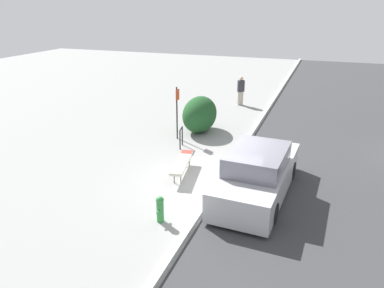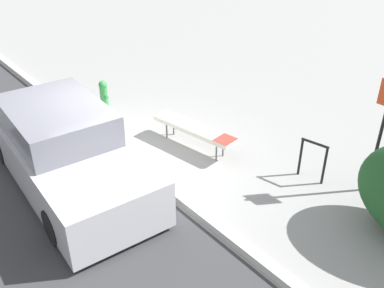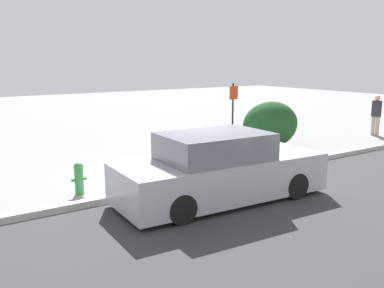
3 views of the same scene
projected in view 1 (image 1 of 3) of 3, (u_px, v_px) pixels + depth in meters
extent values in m
plane|color=gray|center=(219.00, 183.00, 12.41)|extent=(60.00, 60.00, 0.00)
cube|color=#B7B7B2|center=(220.00, 182.00, 12.39)|extent=(60.00, 0.20, 0.13)
cylinder|color=#515156|center=(181.00, 178.00, 12.33)|extent=(0.04, 0.04, 0.40)
cylinder|color=#515156|center=(189.00, 161.00, 13.66)|extent=(0.04, 0.04, 0.40)
cylinder|color=#515156|center=(174.00, 178.00, 12.36)|extent=(0.04, 0.04, 0.40)
cylinder|color=#515156|center=(183.00, 161.00, 13.70)|extent=(0.04, 0.04, 0.40)
cube|color=beige|center=(182.00, 162.00, 12.92)|extent=(2.11, 0.75, 0.10)
cube|color=red|center=(187.00, 152.00, 13.69)|extent=(0.42, 0.46, 0.01)
cylinder|color=black|center=(180.00, 140.00, 15.13)|extent=(0.05, 0.05, 0.80)
cylinder|color=black|center=(182.00, 136.00, 15.59)|extent=(0.05, 0.05, 0.80)
cylinder|color=black|center=(181.00, 129.00, 15.21)|extent=(0.55, 0.15, 0.05)
cylinder|color=black|center=(177.00, 113.00, 16.06)|extent=(0.06, 0.06, 2.30)
cube|color=red|center=(178.00, 95.00, 15.76)|extent=(0.36, 0.02, 0.46)
cylinder|color=#338C3F|center=(160.00, 212.00, 10.16)|extent=(0.20, 0.20, 0.60)
sphere|color=#338C3F|center=(160.00, 200.00, 10.04)|extent=(0.22, 0.22, 0.22)
cylinder|color=#338C3F|center=(158.00, 212.00, 10.02)|extent=(0.08, 0.07, 0.07)
cylinder|color=#338C3F|center=(162.00, 207.00, 10.26)|extent=(0.08, 0.07, 0.07)
ellipsoid|color=#1E4C23|center=(200.00, 114.00, 17.09)|extent=(2.27, 1.47, 1.64)
cylinder|color=#B7AD99|center=(239.00, 98.00, 21.70)|extent=(0.15, 0.15, 0.79)
cylinder|color=#B7AD99|center=(242.00, 98.00, 21.73)|extent=(0.15, 0.15, 0.79)
cube|color=#333338|center=(241.00, 86.00, 21.46)|extent=(0.37, 0.43, 0.65)
sphere|color=beige|center=(241.00, 78.00, 21.30)|extent=(0.22, 0.22, 0.22)
cylinder|color=black|center=(245.00, 163.00, 13.25)|extent=(0.61, 0.21, 0.60)
cylinder|color=black|center=(292.00, 171.00, 12.64)|extent=(0.61, 0.21, 0.60)
cylinder|color=black|center=(216.00, 201.00, 10.70)|extent=(0.61, 0.21, 0.60)
cylinder|color=black|center=(273.00, 213.00, 10.09)|extent=(0.61, 0.21, 0.60)
cube|color=#B7B7BC|center=(258.00, 178.00, 11.58)|extent=(4.88, 2.05, 0.86)
cube|color=slate|center=(258.00, 159.00, 11.17)|extent=(2.39, 1.73, 0.60)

